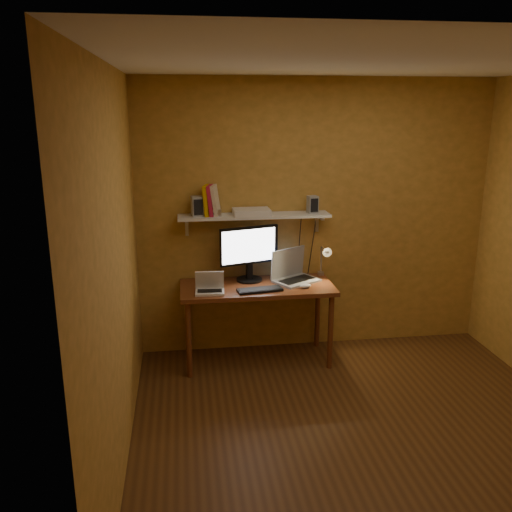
{
  "coord_description": "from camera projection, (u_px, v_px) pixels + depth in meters",
  "views": [
    {
      "loc": [
        -1.27,
        -3.38,
        2.34
      ],
      "look_at": [
        -0.64,
        1.18,
        1.06
      ],
      "focal_mm": 38.0,
      "sensor_mm": 36.0,
      "label": 1
    }
  ],
  "objects": [
    {
      "name": "mouse",
      "position": [
        306.0,
        286.0,
        4.89
      ],
      "size": [
        0.12,
        0.09,
        0.04
      ],
      "primitive_type": "ellipsoid",
      "rotation": [
        0.0,
        0.0,
        0.25
      ],
      "color": "silver",
      "rests_on": "desk"
    },
    {
      "name": "monitor",
      "position": [
        249.0,
        251.0,
        5.02
      ],
      "size": [
        0.56,
        0.3,
        0.52
      ],
      "rotation": [
        0.0,
        0.0,
        0.28
      ],
      "color": "black",
      "rests_on": "desk"
    },
    {
      "name": "desk",
      "position": [
        257.0,
        294.0,
        4.98
      ],
      "size": [
        1.4,
        0.6,
        0.75
      ],
      "color": "maroon",
      "rests_on": "ground"
    },
    {
      "name": "router",
      "position": [
        251.0,
        212.0,
        4.95
      ],
      "size": [
        0.34,
        0.23,
        0.06
      ],
      "primitive_type": "cube",
      "rotation": [
        0.0,
        0.0,
        0.02
      ],
      "color": "silver",
      "rests_on": "wall_shelf"
    },
    {
      "name": "speaker_right",
      "position": [
        313.0,
        204.0,
        5.02
      ],
      "size": [
        0.1,
        0.1,
        0.16
      ],
      "primitive_type": "cube",
      "rotation": [
        0.0,
        0.0,
        0.15
      ],
      "color": "gray",
      "rests_on": "wall_shelf"
    },
    {
      "name": "desk_lamp",
      "position": [
        324.0,
        257.0,
        5.11
      ],
      "size": [
        0.09,
        0.23,
        0.38
      ],
      "color": "silver",
      "rests_on": "desk"
    },
    {
      "name": "books",
      "position": [
        211.0,
        200.0,
        4.9
      ],
      "size": [
        0.18,
        0.2,
        0.28
      ],
      "color": "#C18E01",
      "rests_on": "wall_shelf"
    },
    {
      "name": "netbook",
      "position": [
        210.0,
        286.0,
        4.77
      ],
      "size": [
        0.26,
        0.2,
        0.19
      ],
      "rotation": [
        0.0,
        0.0,
        -0.06
      ],
      "color": "silver",
      "rests_on": "desk"
    },
    {
      "name": "speaker_left",
      "position": [
        197.0,
        206.0,
        4.87
      ],
      "size": [
        0.11,
        0.11,
        0.18
      ],
      "primitive_type": "cube",
      "rotation": [
        0.0,
        0.0,
        0.16
      ],
      "color": "gray",
      "rests_on": "wall_shelf"
    },
    {
      "name": "keyboard",
      "position": [
        260.0,
        290.0,
        4.81
      ],
      "size": [
        0.41,
        0.19,
        0.02
      ],
      "primitive_type": "cube",
      "rotation": [
        0.0,
        0.0,
        0.14
      ],
      "color": "black",
      "rests_on": "desk"
    },
    {
      "name": "room",
      "position": [
        373.0,
        264.0,
        3.67
      ],
      "size": [
        3.44,
        3.24,
        2.64
      ],
      "color": "#553215",
      "rests_on": "ground"
    },
    {
      "name": "wall_shelf",
      "position": [
        254.0,
        216.0,
        4.98
      ],
      "size": [
        1.4,
        0.25,
        0.21
      ],
      "color": "silver",
      "rests_on": "room"
    },
    {
      "name": "shelf_camera",
      "position": [
        216.0,
        213.0,
        4.87
      ],
      "size": [
        0.1,
        0.05,
        0.06
      ],
      "color": "silver",
      "rests_on": "wall_shelf"
    },
    {
      "name": "laptop",
      "position": [
        293.0,
        272.0,
        5.09
      ],
      "size": [
        0.49,
        0.45,
        0.3
      ],
      "rotation": [
        0.0,
        0.0,
        0.54
      ],
      "color": "gray",
      "rests_on": "desk"
    }
  ]
}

